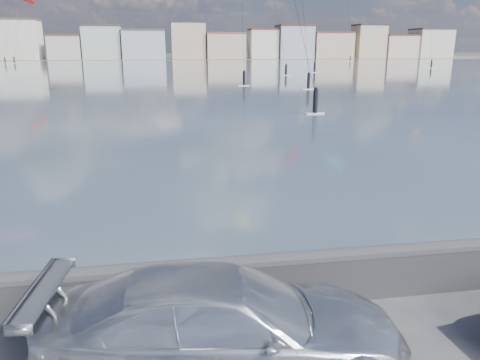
{
  "coord_description": "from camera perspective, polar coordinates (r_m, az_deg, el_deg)",
  "views": [
    {
      "loc": [
        -0.56,
        -5.27,
        4.9
      ],
      "look_at": [
        1.0,
        4.0,
        2.2
      ],
      "focal_mm": 35.0,
      "sensor_mm": 36.0,
      "label": 1
    }
  ],
  "objects": [
    {
      "name": "car_silver",
      "position": [
        7.44,
        -1.92,
        -17.28
      ],
      "size": [
        5.83,
        2.88,
        1.63
      ],
      "primitive_type": "imported",
      "rotation": [
        0.0,
        0.0,
        1.46
      ],
      "color": "silver",
      "rests_on": "ground"
    },
    {
      "name": "far_shore_strip",
      "position": [
        205.33,
        -9.69,
        14.42
      ],
      "size": [
        500.0,
        60.0,
        0.0
      ],
      "primitive_type": "cube",
      "color": "#4C473D",
      "rests_on": "ground"
    },
    {
      "name": "bay_water",
      "position": [
        96.9,
        -9.44,
        12.9
      ],
      "size": [
        500.0,
        177.0,
        0.0
      ],
      "primitive_type": "cube",
      "color": "#2C404E",
      "rests_on": "ground"
    },
    {
      "name": "far_buildings",
      "position": [
        191.29,
        -9.35,
        16.13
      ],
      "size": [
        240.79,
        13.26,
        14.6
      ],
      "color": "silver",
      "rests_on": "ground"
    },
    {
      "name": "seawall",
      "position": [
        9.08,
        -4.98,
        -12.43
      ],
      "size": [
        400.0,
        0.36,
        1.08
      ],
      "color": "#28282B",
      "rests_on": "ground"
    }
  ]
}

